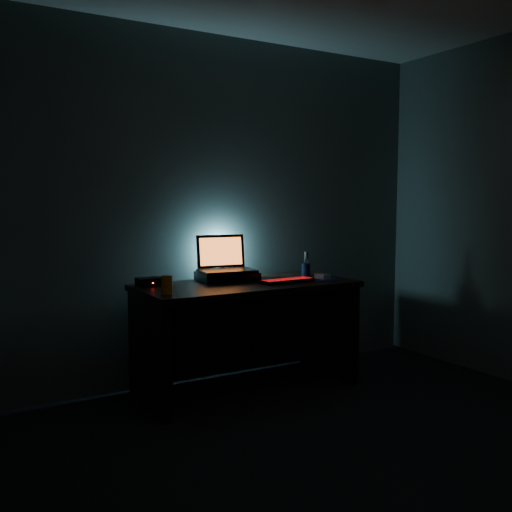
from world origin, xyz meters
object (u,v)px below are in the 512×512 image
(keyboard, at_px, (287,281))
(router, at_px, (150,282))
(juice_glass, at_px, (167,285))
(laptop, at_px, (224,263))
(pen_cup, at_px, (306,270))
(mouse, at_px, (322,276))

(keyboard, distance_m, router, 0.94)
(juice_glass, xyz_separation_m, router, (0.02, 0.37, -0.03))
(keyboard, xyz_separation_m, router, (-0.88, 0.33, 0.02))
(laptop, relative_size, pen_cup, 4.34)
(laptop, height_order, router, laptop)
(router, bearing_deg, keyboard, -20.23)
(juice_glass, bearing_deg, mouse, 2.66)
(mouse, relative_size, router, 0.67)
(pen_cup, bearing_deg, mouse, -90.99)
(keyboard, height_order, juice_glass, juice_glass)
(laptop, xyz_separation_m, router, (-0.57, -0.02, -0.09))
(laptop, relative_size, mouse, 3.75)
(laptop, xyz_separation_m, pen_cup, (0.63, -0.12, -0.07))
(keyboard, xyz_separation_m, juice_glass, (-0.90, -0.05, 0.05))
(mouse, bearing_deg, pen_cup, 86.90)
(mouse, height_order, juice_glass, juice_glass)
(keyboard, relative_size, mouse, 3.62)
(router, bearing_deg, mouse, -14.86)
(laptop, distance_m, juice_glass, 0.71)
(juice_glass, bearing_deg, router, 86.46)
(pen_cup, height_order, juice_glass, juice_glass)
(keyboard, bearing_deg, juice_glass, -179.95)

